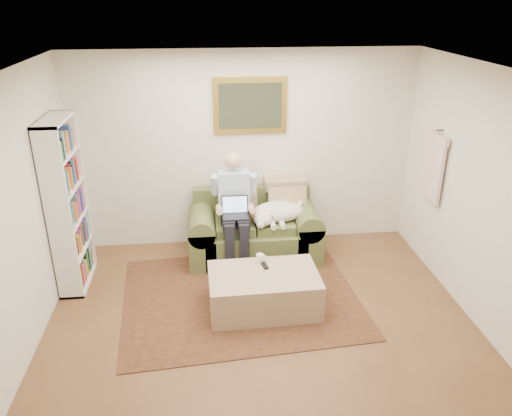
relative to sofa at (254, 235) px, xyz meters
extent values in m
cube|color=brown|center=(-0.08, -2.04, -0.29)|extent=(4.50, 5.00, 0.01)
cube|color=white|center=(-0.08, -2.04, 2.31)|extent=(4.50, 5.00, 0.01)
cube|color=white|center=(-0.08, 0.46, 1.01)|extent=(4.50, 0.01, 2.60)
cube|color=black|center=(-0.26, -1.00, -0.29)|extent=(2.79, 2.31, 0.01)
cube|color=brown|center=(0.00, -0.04, -0.08)|extent=(1.29, 0.82, 0.42)
cube|color=brown|center=(0.00, 0.32, 0.34)|extent=(1.56, 0.18, 0.43)
cube|color=brown|center=(-0.68, -0.04, -0.03)|extent=(0.34, 0.82, 0.86)
cube|color=brown|center=(0.68, -0.04, -0.03)|extent=(0.34, 0.82, 0.86)
cube|color=brown|center=(-0.25, -0.09, 0.19)|extent=(0.49, 0.56, 0.12)
cube|color=brown|center=(0.25, -0.09, 0.19)|extent=(0.49, 0.56, 0.12)
cube|color=black|center=(-0.25, -0.27, 0.40)|extent=(0.33, 0.23, 0.02)
cube|color=black|center=(-0.25, -0.16, 0.51)|extent=(0.33, 0.06, 0.23)
cube|color=#99BFF2|center=(-0.25, -0.17, 0.51)|extent=(0.30, 0.05, 0.20)
cube|color=tan|center=(-0.02, -1.23, -0.08)|extent=(1.20, 0.78, 0.43)
cylinder|color=white|center=(-0.03, -0.98, 0.19)|extent=(0.08, 0.08, 0.10)
cube|color=black|center=(0.01, -1.07, 0.15)|extent=(0.08, 0.16, 0.02)
cube|color=gold|center=(0.00, 0.44, 1.61)|extent=(0.94, 0.04, 0.72)
cube|color=gray|center=(0.00, 0.42, 1.61)|extent=(0.80, 0.01, 0.58)
camera|label=1|loc=(-0.60, -5.84, 2.94)|focal=35.00mm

